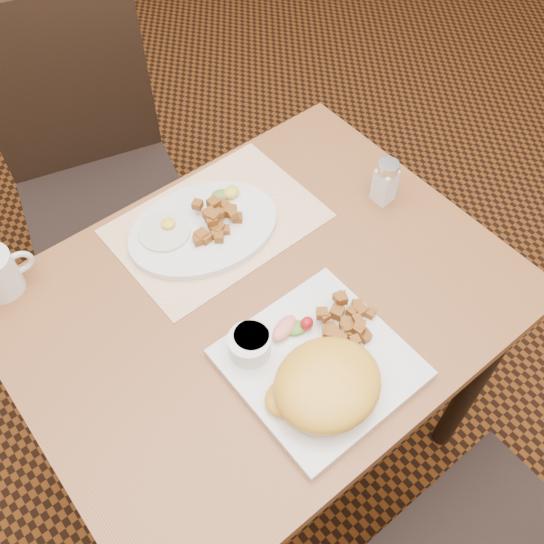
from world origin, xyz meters
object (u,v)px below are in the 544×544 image
Objects in this scene: plate_square at (319,363)px; salt_shaker at (385,181)px; chair_far at (94,167)px; plate_oval at (204,228)px; table at (264,326)px.

salt_shaker is at bearing 30.25° from plate_square.
chair_far is 3.19× the size of plate_oval.
chair_far is at bearing 90.87° from table.
plate_square is at bearing -92.76° from plate_oval.
plate_square is at bearing -94.79° from table.
salt_shaker is at bearing 6.04° from table.
plate_oval is 3.05× the size of salt_shaker.
table is at bearing 85.21° from plate_square.
plate_square reaches higher than table.
plate_oval is (0.01, -0.53, 0.22)m from chair_far.
salt_shaker reaches higher than table.
plate_oval is at bearing 155.12° from salt_shaker.
table is 3.21× the size of plate_square.
plate_oval is at bearing 87.24° from plate_square.
table is at bearing 105.81° from chair_far.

